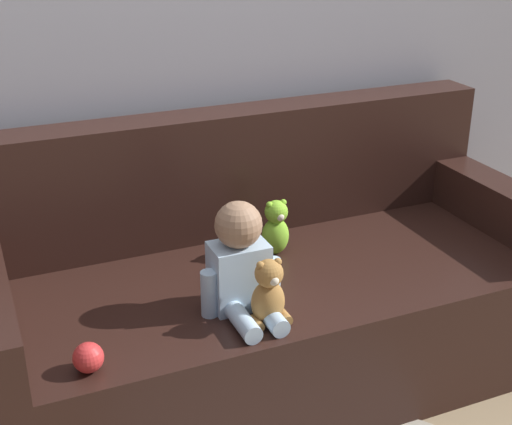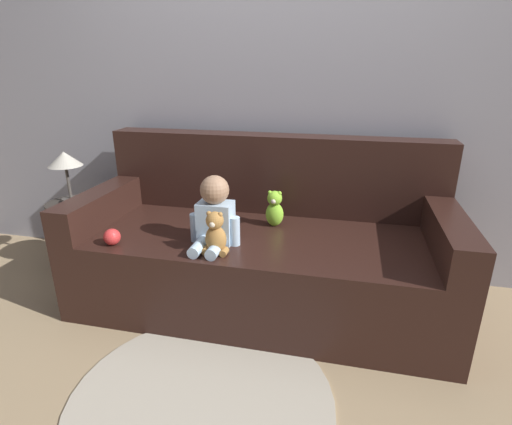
{
  "view_description": "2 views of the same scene",
  "coord_description": "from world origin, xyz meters",
  "px_view_note": "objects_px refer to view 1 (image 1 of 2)",
  "views": [
    {
      "loc": [
        -0.95,
        -2.08,
        1.7
      ],
      "look_at": [
        -0.06,
        0.01,
        0.7
      ],
      "focal_mm": 50.0,
      "sensor_mm": 36.0,
      "label": 1
    },
    {
      "loc": [
        0.45,
        -2.07,
        1.37
      ],
      "look_at": [
        -0.01,
        -0.08,
        0.61
      ],
      "focal_mm": 28.0,
      "sensor_mm": 36.0,
      "label": 2
    }
  ],
  "objects_px": {
    "couch": "(265,293)",
    "person_baby": "(241,265)",
    "teddy_bear_brown": "(268,294)",
    "plush_toy_side": "(276,228)",
    "toy_ball": "(88,358)"
  },
  "relations": [
    {
      "from": "teddy_bear_brown",
      "to": "plush_toy_side",
      "type": "height_order",
      "value": "teddy_bear_brown"
    },
    {
      "from": "couch",
      "to": "person_baby",
      "type": "distance_m",
      "value": 0.45
    },
    {
      "from": "couch",
      "to": "toy_ball",
      "type": "relative_size",
      "value": 23.93
    },
    {
      "from": "person_baby",
      "to": "teddy_bear_brown",
      "type": "relative_size",
      "value": 1.63
    },
    {
      "from": "teddy_bear_brown",
      "to": "toy_ball",
      "type": "xyz_separation_m",
      "value": [
        -0.57,
        -0.03,
        -0.06
      ]
    },
    {
      "from": "couch",
      "to": "person_baby",
      "type": "xyz_separation_m",
      "value": [
        -0.21,
        -0.27,
        0.3
      ]
    },
    {
      "from": "person_baby",
      "to": "toy_ball",
      "type": "xyz_separation_m",
      "value": [
        -0.53,
        -0.15,
        -0.11
      ]
    },
    {
      "from": "person_baby",
      "to": "plush_toy_side",
      "type": "bearing_deg",
      "value": 49.56
    },
    {
      "from": "toy_ball",
      "to": "person_baby",
      "type": "bearing_deg",
      "value": 15.51
    },
    {
      "from": "person_baby",
      "to": "toy_ball",
      "type": "height_order",
      "value": "person_baby"
    },
    {
      "from": "couch",
      "to": "toy_ball",
      "type": "bearing_deg",
      "value": -150.36
    },
    {
      "from": "person_baby",
      "to": "toy_ball",
      "type": "relative_size",
      "value": 4.15
    },
    {
      "from": "couch",
      "to": "person_baby",
      "type": "height_order",
      "value": "couch"
    },
    {
      "from": "couch",
      "to": "plush_toy_side",
      "type": "bearing_deg",
      "value": 34.56
    },
    {
      "from": "teddy_bear_brown",
      "to": "toy_ball",
      "type": "height_order",
      "value": "teddy_bear_brown"
    }
  ]
}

